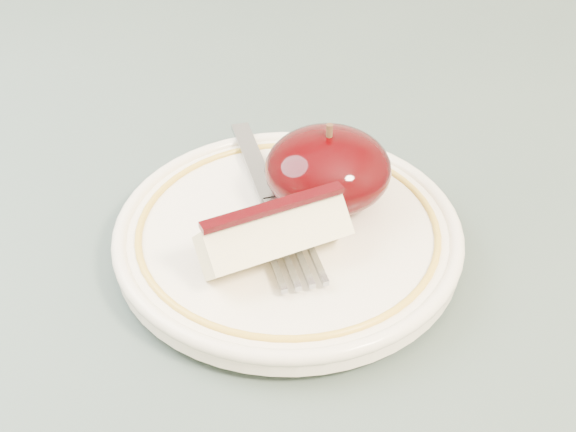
{
  "coord_description": "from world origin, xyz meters",
  "views": [
    {
      "loc": [
        -0.06,
        -0.3,
        1.07
      ],
      "look_at": [
        -0.05,
        0.07,
        0.78
      ],
      "focal_mm": 50.0,
      "sensor_mm": 36.0,
      "label": 1
    }
  ],
  "objects_px": {
    "plate": "(288,234)",
    "apple_half": "(328,169)",
    "table": "(367,424)",
    "fork": "(270,201)"
  },
  "relations": [
    {
      "from": "table",
      "to": "apple_half",
      "type": "height_order",
      "value": "apple_half"
    },
    {
      "from": "table",
      "to": "apple_half",
      "type": "xyz_separation_m",
      "value": [
        -0.02,
        0.09,
        0.13
      ]
    },
    {
      "from": "plate",
      "to": "apple_half",
      "type": "distance_m",
      "value": 0.05
    },
    {
      "from": "plate",
      "to": "fork",
      "type": "bearing_deg",
      "value": 115.24
    },
    {
      "from": "fork",
      "to": "table",
      "type": "bearing_deg",
      "value": -159.21
    },
    {
      "from": "table",
      "to": "plate",
      "type": "height_order",
      "value": "plate"
    },
    {
      "from": "plate",
      "to": "apple_half",
      "type": "xyz_separation_m",
      "value": [
        0.03,
        0.03,
        0.03
      ]
    },
    {
      "from": "plate",
      "to": "apple_half",
      "type": "relative_size",
      "value": 2.71
    },
    {
      "from": "fork",
      "to": "apple_half",
      "type": "bearing_deg",
      "value": -93.15
    },
    {
      "from": "plate",
      "to": "fork",
      "type": "height_order",
      "value": "fork"
    }
  ]
}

